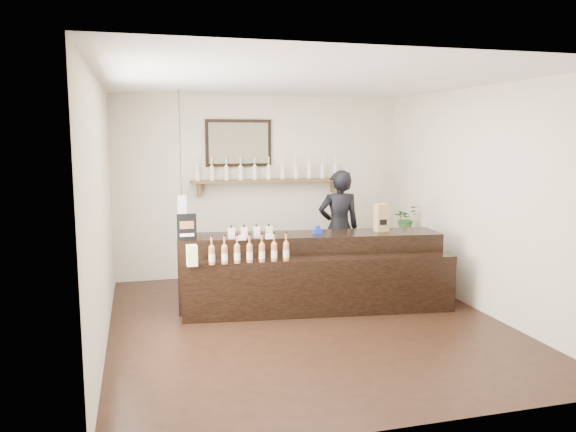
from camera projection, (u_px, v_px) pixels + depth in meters
The scene contains 10 objects.
ground at pixel (307, 323), 6.64m from camera, with size 5.00×5.00×0.00m, color black.
room_shell at pixel (307, 179), 6.39m from camera, with size 5.00×5.00×5.00m.
back_wall_decor at pixel (252, 164), 8.62m from camera, with size 2.66×0.96×1.69m.
counter at pixel (313, 273), 7.19m from camera, with size 3.41×1.31×1.10m.
promo_sign at pixel (187, 227), 6.74m from camera, with size 0.23×0.02×0.33m.
paper_bag at pixel (381, 218), 7.39m from camera, with size 0.18×0.14×0.37m.
tape_dispenser at pixel (318, 230), 7.24m from camera, with size 0.14×0.08×0.11m.
side_cabinet at pixel (404, 256), 8.50m from camera, with size 0.49×0.60×0.77m.
potted_plant at pixel (406, 218), 8.42m from camera, with size 0.35×0.31×0.39m, color #2C5F26.
shopkeeper at pixel (339, 220), 8.23m from camera, with size 0.70×0.46×1.92m, color black.
Camera 1 is at (-1.88, -6.11, 2.19)m, focal length 35.00 mm.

